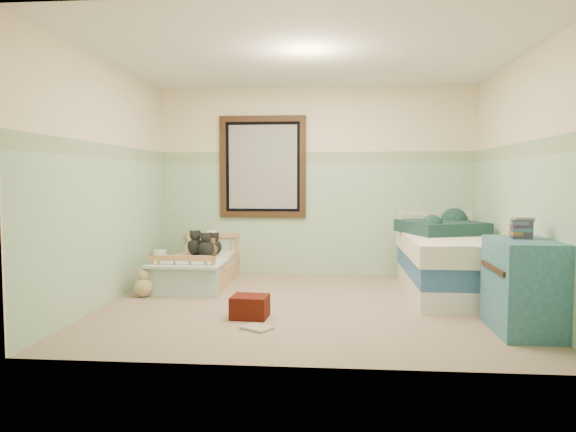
# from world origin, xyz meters

# --- Properties ---
(floor) EXTENTS (4.20, 3.60, 0.02)m
(floor) POSITION_xyz_m (0.00, 0.00, -0.01)
(floor) COLOR gray
(floor) RESTS_ON ground
(ceiling) EXTENTS (4.20, 3.60, 0.02)m
(ceiling) POSITION_xyz_m (0.00, 0.00, 2.51)
(ceiling) COLOR silver
(ceiling) RESTS_ON wall_back
(wall_back) EXTENTS (4.20, 0.04, 2.50)m
(wall_back) POSITION_xyz_m (0.00, 1.80, 1.25)
(wall_back) COLOR beige
(wall_back) RESTS_ON floor
(wall_front) EXTENTS (4.20, 0.04, 2.50)m
(wall_front) POSITION_xyz_m (0.00, -1.80, 1.25)
(wall_front) COLOR beige
(wall_front) RESTS_ON floor
(wall_left) EXTENTS (0.04, 3.60, 2.50)m
(wall_left) POSITION_xyz_m (-2.10, 0.00, 1.25)
(wall_left) COLOR beige
(wall_left) RESTS_ON floor
(wall_right) EXTENTS (0.04, 3.60, 2.50)m
(wall_right) POSITION_xyz_m (2.10, 0.00, 1.25)
(wall_right) COLOR beige
(wall_right) RESTS_ON floor
(wainscot_mint) EXTENTS (4.20, 0.01, 1.50)m
(wainscot_mint) POSITION_xyz_m (0.00, 1.79, 0.75)
(wainscot_mint) COLOR #91B592
(wainscot_mint) RESTS_ON floor
(border_strip) EXTENTS (4.20, 0.01, 0.15)m
(border_strip) POSITION_xyz_m (0.00, 1.79, 1.57)
(border_strip) COLOR #558454
(border_strip) RESTS_ON wall_back
(window_frame) EXTENTS (1.16, 0.06, 1.36)m
(window_frame) POSITION_xyz_m (-0.70, 1.76, 1.45)
(window_frame) COLOR #382213
(window_frame) RESTS_ON wall_back
(window_blinds) EXTENTS (0.92, 0.01, 1.12)m
(window_blinds) POSITION_xyz_m (-0.70, 1.77, 1.45)
(window_blinds) COLOR #AFAEAB
(window_blinds) RESTS_ON window_frame
(toddler_bed_frame) EXTENTS (0.76, 1.52, 0.20)m
(toddler_bed_frame) POSITION_xyz_m (-1.40, 1.05, 0.10)
(toddler_bed_frame) COLOR #BA774C
(toddler_bed_frame) RESTS_ON floor
(toddler_mattress) EXTENTS (0.70, 1.46, 0.12)m
(toddler_mattress) POSITION_xyz_m (-1.40, 1.05, 0.26)
(toddler_mattress) COLOR silver
(toddler_mattress) RESTS_ON toddler_bed_frame
(patchwork_quilt) EXTENTS (0.83, 0.76, 0.03)m
(patchwork_quilt) POSITION_xyz_m (-1.40, 0.58, 0.33)
(patchwork_quilt) COLOR #72B2D9
(patchwork_quilt) RESTS_ON toddler_mattress
(plush_bed_brown) EXTENTS (0.18, 0.18, 0.18)m
(plush_bed_brown) POSITION_xyz_m (-1.55, 1.55, 0.41)
(plush_bed_brown) COLOR brown
(plush_bed_brown) RESTS_ON toddler_mattress
(plush_bed_white) EXTENTS (0.20, 0.20, 0.20)m
(plush_bed_white) POSITION_xyz_m (-1.35, 1.55, 0.42)
(plush_bed_white) COLOR white
(plush_bed_white) RESTS_ON toddler_mattress
(plush_bed_tan) EXTENTS (0.17, 0.17, 0.17)m
(plush_bed_tan) POSITION_xyz_m (-1.50, 1.33, 0.40)
(plush_bed_tan) COLOR tan
(plush_bed_tan) RESTS_ON toddler_mattress
(plush_bed_dark) EXTENTS (0.20, 0.20, 0.20)m
(plush_bed_dark) POSITION_xyz_m (-1.27, 1.33, 0.41)
(plush_bed_dark) COLOR black
(plush_bed_dark) RESTS_ON toddler_mattress
(plush_floor_cream) EXTENTS (0.27, 0.27, 0.27)m
(plush_floor_cream) POSITION_xyz_m (-1.95, 1.21, 0.13)
(plush_floor_cream) COLOR silver
(plush_floor_cream) RESTS_ON floor
(plush_floor_tan) EXTENTS (0.21, 0.21, 0.21)m
(plush_floor_tan) POSITION_xyz_m (-1.81, 0.24, 0.11)
(plush_floor_tan) COLOR tan
(plush_floor_tan) RESTS_ON floor
(twin_bed_frame) EXTENTS (0.94, 1.88, 0.22)m
(twin_bed_frame) POSITION_xyz_m (1.55, 0.63, 0.11)
(twin_bed_frame) COLOR white
(twin_bed_frame) RESTS_ON floor
(twin_boxspring) EXTENTS (0.94, 1.88, 0.22)m
(twin_boxspring) POSITION_xyz_m (1.55, 0.63, 0.33)
(twin_boxspring) COLOR navy
(twin_boxspring) RESTS_ON twin_bed_frame
(twin_mattress) EXTENTS (0.98, 1.92, 0.22)m
(twin_mattress) POSITION_xyz_m (1.55, 0.63, 0.55)
(twin_mattress) COLOR white
(twin_mattress) RESTS_ON twin_boxspring
(teal_blanket) EXTENTS (1.04, 1.06, 0.14)m
(teal_blanket) POSITION_xyz_m (1.50, 0.93, 0.73)
(teal_blanket) COLOR black
(teal_blanket) RESTS_ON twin_mattress
(dresser) EXTENTS (0.49, 0.78, 0.78)m
(dresser) POSITION_xyz_m (1.85, -0.80, 0.39)
(dresser) COLOR #235869
(dresser) RESTS_ON floor
(book_stack) EXTENTS (0.17, 0.14, 0.16)m
(book_stack) POSITION_xyz_m (1.85, -0.71, 0.86)
(book_stack) COLOR #4F3936
(book_stack) RESTS_ON dresser
(red_pillow) EXTENTS (0.35, 0.31, 0.21)m
(red_pillow) POSITION_xyz_m (-0.52, -0.53, 0.10)
(red_pillow) COLOR maroon
(red_pillow) RESTS_ON floor
(floor_book) EXTENTS (0.31, 0.29, 0.02)m
(floor_book) POSITION_xyz_m (-0.39, -0.91, 0.01)
(floor_book) COLOR orange
(floor_book) RESTS_ON floor
(extra_plush_0) EXTENTS (0.19, 0.19, 0.19)m
(extra_plush_0) POSITION_xyz_m (-1.55, 1.25, 0.41)
(extra_plush_0) COLOR tan
(extra_plush_0) RESTS_ON toddler_mattress
(extra_plush_1) EXTENTS (0.22, 0.22, 0.22)m
(extra_plush_1) POSITION_xyz_m (-1.50, 1.24, 0.43)
(extra_plush_1) COLOR black
(extra_plush_1) RESTS_ON toddler_mattress
(extra_plush_2) EXTENTS (0.17, 0.17, 0.17)m
(extra_plush_2) POSITION_xyz_m (-1.35, 1.45, 0.40)
(extra_plush_2) COLOR silver
(extra_plush_2) RESTS_ON toddler_mattress
(extra_plush_3) EXTENTS (0.21, 0.21, 0.21)m
(extra_plush_3) POSITION_xyz_m (-1.33, 1.14, 0.42)
(extra_plush_3) COLOR black
(extra_plush_3) RESTS_ON toddler_mattress
(extra_plush_4) EXTENTS (0.15, 0.15, 0.15)m
(extra_plush_4) POSITION_xyz_m (-1.29, 1.26, 0.39)
(extra_plush_4) COLOR brown
(extra_plush_4) RESTS_ON toddler_mattress
(extra_plush_5) EXTENTS (0.16, 0.16, 0.16)m
(extra_plush_5) POSITION_xyz_m (-1.51, 1.44, 0.40)
(extra_plush_5) COLOR silver
(extra_plush_5) RESTS_ON toddler_mattress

